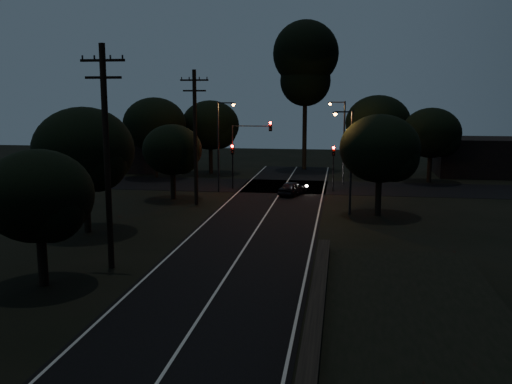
% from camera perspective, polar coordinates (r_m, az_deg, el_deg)
% --- Properties ---
extents(road_surface, '(60.00, 70.00, 0.03)m').
position_cam_1_polar(road_surface, '(43.55, 1.40, -1.67)').
color(road_surface, black).
rests_on(road_surface, ground).
extents(utility_pole_mid, '(2.20, 0.30, 11.00)m').
position_cam_1_polar(utility_pole_mid, '(28.72, -14.71, 3.69)').
color(utility_pole_mid, black).
rests_on(utility_pole_mid, ground).
extents(utility_pole_far, '(2.20, 0.30, 10.50)m').
position_cam_1_polar(utility_pole_far, '(44.81, -6.10, 5.67)').
color(utility_pole_far, black).
rests_on(utility_pole_far, ground).
extents(tree_left_b, '(4.91, 4.91, 6.24)m').
position_cam_1_polar(tree_left_b, '(27.00, -20.71, -0.63)').
color(tree_left_b, black).
rests_on(tree_left_b, ground).
extents(tree_left_c, '(6.24, 6.24, 7.88)m').
position_cam_1_polar(tree_left_c, '(36.77, -16.60, 3.84)').
color(tree_left_c, black).
rests_on(tree_left_c, ground).
extents(tree_left_d, '(4.90, 4.90, 6.22)m').
position_cam_1_polar(tree_left_d, '(47.38, -8.21, 4.07)').
color(tree_left_d, black).
rests_on(tree_left_d, ground).
extents(tree_far_nw, '(6.32, 6.32, 8.01)m').
position_cam_1_polar(tree_far_nw, '(62.81, -4.42, 6.56)').
color(tree_far_nw, black).
rests_on(tree_far_nw, ground).
extents(tree_far_w, '(6.55, 6.55, 8.35)m').
position_cam_1_polar(tree_far_w, '(60.30, -9.94, 6.54)').
color(tree_far_w, black).
rests_on(tree_far_w, ground).
extents(tree_far_ne, '(6.78, 6.78, 8.58)m').
position_cam_1_polar(tree_far_ne, '(61.30, 12.33, 6.63)').
color(tree_far_ne, black).
rests_on(tree_far_ne, ground).
extents(tree_far_e, '(5.80, 5.80, 7.36)m').
position_cam_1_polar(tree_far_e, '(58.92, 17.33, 5.54)').
color(tree_far_e, black).
rests_on(tree_far_e, ground).
extents(tree_right_a, '(5.71, 5.71, 7.26)m').
position_cam_1_polar(tree_right_a, '(41.40, 12.57, 4.08)').
color(tree_right_a, black).
rests_on(tree_right_a, ground).
extents(tall_pine, '(7.45, 7.45, 16.94)m').
position_cam_1_polar(tall_pine, '(66.48, 4.98, 12.79)').
color(tall_pine, black).
rests_on(tall_pine, ground).
extents(building_left, '(10.00, 8.00, 4.40)m').
position_cam_1_polar(building_left, '(68.42, -13.20, 4.08)').
color(building_left, black).
rests_on(building_left, ground).
extents(building_right, '(9.00, 7.00, 4.00)m').
position_cam_1_polar(building_right, '(66.22, 21.39, 3.31)').
color(building_right, black).
rests_on(building_right, ground).
extents(signal_left, '(0.28, 0.35, 4.10)m').
position_cam_1_polar(signal_left, '(52.50, -2.36, 3.39)').
color(signal_left, black).
rests_on(signal_left, ground).
extents(signal_right, '(0.28, 0.35, 4.10)m').
position_cam_1_polar(signal_right, '(51.55, 7.75, 3.20)').
color(signal_right, black).
rests_on(signal_right, ground).
extents(signal_mast, '(3.70, 0.35, 6.25)m').
position_cam_1_polar(signal_mast, '(52.06, -0.54, 5.01)').
color(signal_mast, black).
rests_on(signal_mast, ground).
extents(streetlight_a, '(1.66, 0.26, 8.00)m').
position_cam_1_polar(streetlight_a, '(50.53, -3.59, 5.19)').
color(streetlight_a, black).
rests_on(streetlight_a, ground).
extents(streetlight_b, '(1.66, 0.26, 8.00)m').
position_cam_1_polar(streetlight_b, '(55.38, 8.60, 5.49)').
color(streetlight_b, black).
rests_on(streetlight_b, ground).
extents(streetlight_c, '(1.46, 0.26, 7.50)m').
position_cam_1_polar(streetlight_c, '(41.46, 9.27, 3.70)').
color(streetlight_c, black).
rests_on(streetlight_c, ground).
extents(car, '(2.56, 3.89, 1.23)m').
position_cam_1_polar(car, '(49.38, 3.68, 0.38)').
color(car, black).
rests_on(car, ground).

